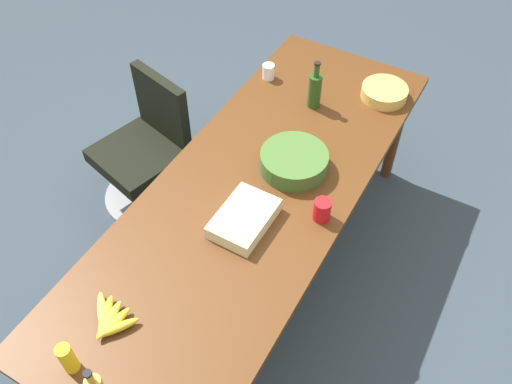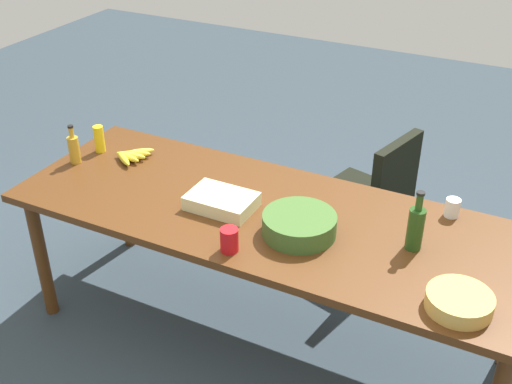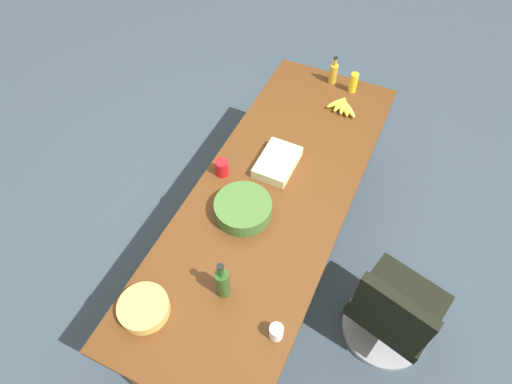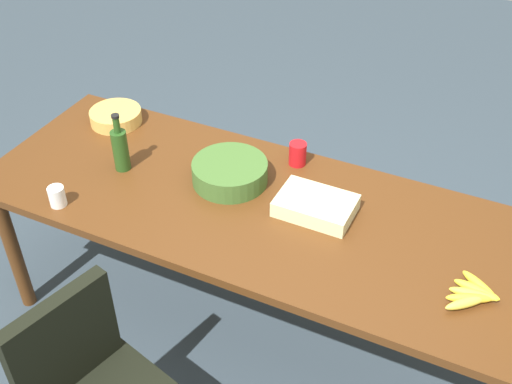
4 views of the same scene
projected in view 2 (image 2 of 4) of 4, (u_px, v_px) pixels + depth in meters
ground_plane at (266, 335)px, 3.44m from camera, size 10.00×10.00×0.00m
conference_table at (267, 225)px, 3.07m from camera, size 2.52×0.92×0.79m
office_chair at (365, 212)px, 3.88m from camera, size 0.59×0.59×0.87m
dressing_bottle at (74, 148)px, 3.42m from camera, size 0.07×0.07×0.22m
banana_bunch at (131, 155)px, 3.48m from camera, size 0.19×0.24×0.04m
salad_bowl at (299, 225)px, 2.85m from camera, size 0.41×0.41×0.10m
sheet_cake at (222, 201)px, 3.05m from camera, size 0.32×0.22×0.07m
chip_bowl at (459, 302)px, 2.42m from camera, size 0.27×0.27×0.07m
paper_cup at (452, 208)px, 2.98m from camera, size 0.08×0.08×0.09m
red_solo_cup at (229, 240)px, 2.74m from camera, size 0.09×0.09×0.11m
mustard_bottle at (99, 139)px, 3.54m from camera, size 0.06×0.06×0.15m
wine_bottle at (416, 227)px, 2.73m from camera, size 0.09×0.09×0.28m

